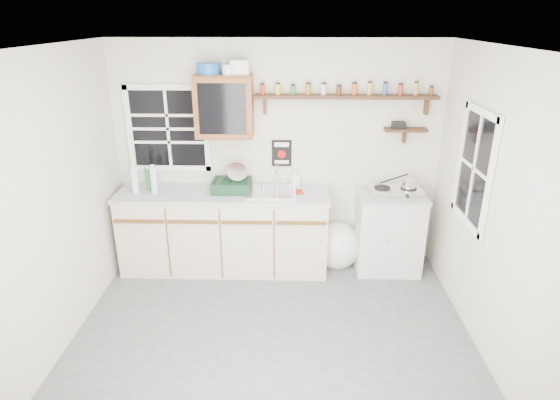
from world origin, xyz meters
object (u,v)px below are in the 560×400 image
Objects in this scene: main_cabinet at (225,230)px; spice_shelf at (346,95)px; right_cabinet at (388,231)px; hotplate at (395,191)px; dish_rack at (233,182)px; upper_cabinet at (224,106)px.

spice_shelf reaches higher than main_cabinet.
right_cabinet is 1.54× the size of hotplate.
hotplate is at bearing -20.33° from spice_shelf.
right_cabinet is 2.14× the size of dish_rack.
main_cabinet is 1.98m from spice_shelf.
upper_cabinet is 1.53× the size of dish_rack.
upper_cabinet reaches higher than dish_rack.
hotplate is at bearing -33.86° from right_cabinet.
upper_cabinet is (-1.80, 0.12, 1.37)m from right_cabinet.
spice_shelf is at bearing 160.52° from right_cabinet.
main_cabinet is 2.54× the size of right_cabinet.
upper_cabinet is 0.34× the size of spice_shelf.
dish_rack is (0.11, 0.03, 0.56)m from main_cabinet.
hotplate is (0.56, -0.21, -0.98)m from spice_shelf.
main_cabinet is at bearing -170.73° from spice_shelf.
hotplate reaches higher than right_cabinet.
dish_rack is (-1.72, 0.01, 0.57)m from right_cabinet.
hotplate is at bearing -4.32° from upper_cabinet.
main_cabinet is at bearing -179.21° from right_cabinet.
dish_rack reaches higher than main_cabinet.
hotplate is (1.83, -0.14, -0.88)m from upper_cabinet.
upper_cabinet is at bearing -176.88° from spice_shelf.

